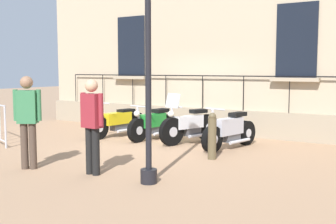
{
  "coord_description": "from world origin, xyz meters",
  "views": [
    {
      "loc": [
        9.14,
        5.67,
        1.9
      ],
      "look_at": [
        0.02,
        0.0,
        0.8
      ],
      "focal_mm": 44.39,
      "sensor_mm": 36.0,
      "label": 1
    }
  ],
  "objects_px": {
    "motorcycle_white": "(190,126)",
    "pedestrian_standing": "(28,116)",
    "lamppost": "(148,18)",
    "pedestrian_walking": "(92,121)",
    "motorcycle_green": "(153,124)",
    "bollard": "(212,136)",
    "motorcycle_silver": "(230,132)",
    "motorcycle_yellow": "(118,122)"
  },
  "relations": [
    {
      "from": "lamppost",
      "to": "pedestrian_standing",
      "type": "height_order",
      "value": "lamppost"
    },
    {
      "from": "motorcycle_white",
      "to": "bollard",
      "type": "relative_size",
      "value": 1.9
    },
    {
      "from": "pedestrian_standing",
      "to": "bollard",
      "type": "bearing_deg",
      "value": 135.28
    },
    {
      "from": "motorcycle_white",
      "to": "motorcycle_silver",
      "type": "xyz_separation_m",
      "value": [
        0.15,
        1.19,
        -0.03
      ]
    },
    {
      "from": "pedestrian_standing",
      "to": "pedestrian_walking",
      "type": "xyz_separation_m",
      "value": [
        -0.32,
        1.34,
        -0.03
      ]
    },
    {
      "from": "motorcycle_green",
      "to": "bollard",
      "type": "distance_m",
      "value": 2.86
    },
    {
      "from": "lamppost",
      "to": "pedestrian_standing",
      "type": "xyz_separation_m",
      "value": [
        0.37,
        -2.53,
        -1.71
      ]
    },
    {
      "from": "bollard",
      "to": "motorcycle_green",
      "type": "bearing_deg",
      "value": -120.3
    },
    {
      "from": "motorcycle_green",
      "to": "bollard",
      "type": "height_order",
      "value": "bollard"
    },
    {
      "from": "pedestrian_standing",
      "to": "motorcycle_yellow",
      "type": "bearing_deg",
      "value": -165.92
    },
    {
      "from": "lamppost",
      "to": "bollard",
      "type": "height_order",
      "value": "lamppost"
    },
    {
      "from": "motorcycle_silver",
      "to": "pedestrian_walking",
      "type": "bearing_deg",
      "value": -17.07
    },
    {
      "from": "motorcycle_silver",
      "to": "motorcycle_green",
      "type": "bearing_deg",
      "value": -93.38
    },
    {
      "from": "bollard",
      "to": "motorcycle_white",
      "type": "bearing_deg",
      "value": -137.31
    },
    {
      "from": "motorcycle_green",
      "to": "pedestrian_standing",
      "type": "relative_size",
      "value": 1.06
    },
    {
      "from": "motorcycle_green",
      "to": "lamppost",
      "type": "relative_size",
      "value": 0.45
    },
    {
      "from": "pedestrian_walking",
      "to": "lamppost",
      "type": "bearing_deg",
      "value": 92.55
    },
    {
      "from": "motorcycle_silver",
      "to": "pedestrian_walking",
      "type": "distance_m",
      "value": 3.83
    },
    {
      "from": "motorcycle_silver",
      "to": "motorcycle_white",
      "type": "bearing_deg",
      "value": -97.35
    },
    {
      "from": "motorcycle_green",
      "to": "bollard",
      "type": "bearing_deg",
      "value": 59.7
    },
    {
      "from": "pedestrian_walking",
      "to": "bollard",
      "type": "bearing_deg",
      "value": 151.18
    },
    {
      "from": "lamppost",
      "to": "pedestrian_walking",
      "type": "distance_m",
      "value": 2.11
    },
    {
      "from": "motorcycle_white",
      "to": "pedestrian_standing",
      "type": "bearing_deg",
      "value": -17.13
    },
    {
      "from": "motorcycle_silver",
      "to": "pedestrian_standing",
      "type": "xyz_separation_m",
      "value": [
        3.94,
        -2.45,
        0.6
      ]
    },
    {
      "from": "motorcycle_white",
      "to": "pedestrian_standing",
      "type": "distance_m",
      "value": 4.32
    },
    {
      "from": "motorcycle_green",
      "to": "motorcycle_white",
      "type": "height_order",
      "value": "motorcycle_white"
    },
    {
      "from": "motorcycle_white",
      "to": "lamppost",
      "type": "xyz_separation_m",
      "value": [
        3.72,
        1.27,
        2.29
      ]
    },
    {
      "from": "motorcycle_white",
      "to": "bollard",
      "type": "height_order",
      "value": "motorcycle_white"
    },
    {
      "from": "motorcycle_yellow",
      "to": "lamppost",
      "type": "relative_size",
      "value": 0.5
    },
    {
      "from": "motorcycle_green",
      "to": "motorcycle_white",
      "type": "xyz_separation_m",
      "value": [
        -0.02,
        1.12,
        0.03
      ]
    },
    {
      "from": "lamppost",
      "to": "pedestrian_walking",
      "type": "relative_size",
      "value": 2.44
    },
    {
      "from": "motorcycle_silver",
      "to": "bollard",
      "type": "bearing_deg",
      "value": 7.02
    },
    {
      "from": "motorcycle_yellow",
      "to": "bollard",
      "type": "height_order",
      "value": "motorcycle_yellow"
    },
    {
      "from": "lamppost",
      "to": "bollard",
      "type": "relative_size",
      "value": 4.25
    },
    {
      "from": "motorcycle_white",
      "to": "lamppost",
      "type": "relative_size",
      "value": 0.45
    },
    {
      "from": "motorcycle_green",
      "to": "pedestrian_walking",
      "type": "bearing_deg",
      "value": 17.67
    },
    {
      "from": "lamppost",
      "to": "motorcycle_green",
      "type": "bearing_deg",
      "value": -147.16
    },
    {
      "from": "pedestrian_standing",
      "to": "pedestrian_walking",
      "type": "distance_m",
      "value": 1.37
    },
    {
      "from": "pedestrian_standing",
      "to": "pedestrian_walking",
      "type": "relative_size",
      "value": 1.03
    },
    {
      "from": "bollard",
      "to": "pedestrian_standing",
      "type": "relative_size",
      "value": 0.56
    },
    {
      "from": "motorcycle_white",
      "to": "pedestrian_walking",
      "type": "xyz_separation_m",
      "value": [
        3.77,
        0.07,
        0.55
      ]
    },
    {
      "from": "motorcycle_green",
      "to": "motorcycle_silver",
      "type": "xyz_separation_m",
      "value": [
        0.14,
        2.31,
        -0.0
      ]
    }
  ]
}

